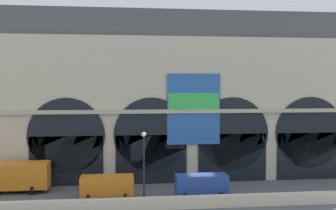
{
  "coord_description": "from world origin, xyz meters",
  "views": [
    {
      "loc": [
        -7.74,
        -38.85,
        11.03
      ],
      "look_at": [
        -2.81,
        5.0,
        8.93
      ],
      "focal_mm": 41.73,
      "sensor_mm": 36.0,
      "label": 1
    }
  ],
  "objects": [
    {
      "name": "street_lamp_quayside",
      "position": [
        -5.98,
        -3.59,
        4.41
      ],
      "size": [
        0.44,
        0.44,
        6.9
      ],
      "color": "black",
      "rests_on": "ground"
    },
    {
      "name": "quay_parapet_wall",
      "position": [
        0.0,
        -4.39,
        0.54
      ],
      "size": [
        90.0,
        0.7,
        1.08
      ],
      "primitive_type": "cube",
      "color": "beige",
      "rests_on": "ground"
    },
    {
      "name": "ground_plane",
      "position": [
        0.0,
        0.0,
        0.0
      ],
      "size": [
        200.0,
        200.0,
        0.0
      ],
      "primitive_type": "plane",
      "color": "#54565B"
    },
    {
      "name": "station_building",
      "position": [
        0.03,
        7.25,
        9.65
      ],
      "size": [
        48.95,
        4.94,
        19.88
      ],
      "color": "beige",
      "rests_on": "ground"
    },
    {
      "name": "box_truck_west",
      "position": [
        -19.28,
        2.87,
        1.7
      ],
      "size": [
        7.5,
        2.91,
        3.12
      ],
      "color": "red",
      "rests_on": "ground"
    },
    {
      "name": "van_center",
      "position": [
        -0.09,
        -0.84,
        1.25
      ],
      "size": [
        5.2,
        2.48,
        2.2
      ],
      "color": "#28479E",
      "rests_on": "ground"
    },
    {
      "name": "van_midwest",
      "position": [
        -9.45,
        -0.31,
        1.25
      ],
      "size": [
        5.2,
        2.48,
        2.2
      ],
      "color": "orange",
      "rests_on": "ground"
    }
  ]
}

